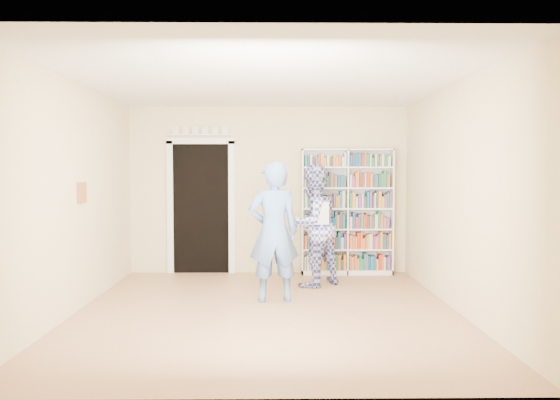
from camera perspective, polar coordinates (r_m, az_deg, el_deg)
floor at (r=6.60m, az=-1.37°, el=-11.53°), size 5.00×5.00×0.00m
ceiling at (r=6.47m, az=-1.40°, el=12.28°), size 5.00×5.00×0.00m
wall_back at (r=8.89m, az=-1.20°, el=1.03°), size 4.50×0.00×4.50m
wall_left at (r=6.81m, az=-20.69°, el=0.23°), size 0.00×5.00×5.00m
wall_right at (r=6.76m, az=18.07°, el=0.26°), size 0.00×5.00×5.00m
bookshelf at (r=8.84m, az=7.02°, el=-1.16°), size 1.46×0.27×2.01m
doorway at (r=8.96m, az=-8.25°, el=-0.08°), size 1.10×0.08×2.43m
wall_art at (r=6.98m, az=-19.98°, el=0.72°), size 0.03×0.25×0.25m
man_blue at (r=6.92m, az=-0.68°, el=-3.36°), size 0.71×0.53×1.78m
man_plaid at (r=7.89m, az=3.45°, el=-2.68°), size 1.08×1.05×1.75m
paper_sheet at (r=7.62m, az=4.32°, el=-1.39°), size 0.22×0.05×0.32m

